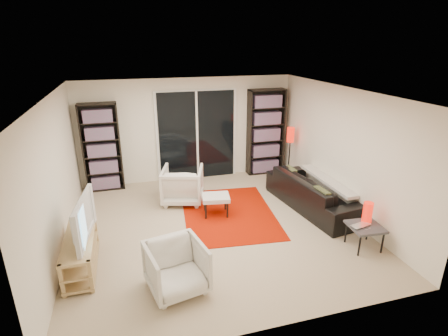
{
  "coord_description": "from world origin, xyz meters",
  "views": [
    {
      "loc": [
        -1.39,
        -5.43,
        3.2
      ],
      "look_at": [
        0.25,
        0.3,
        1.0
      ],
      "focal_mm": 28.0,
      "sensor_mm": 36.0,
      "label": 1
    }
  ],
  "objects_px": {
    "armchair_front": "(176,268)",
    "sofa": "(314,192)",
    "bookshelf_left": "(102,148)",
    "bookshelf_right": "(266,132)",
    "tv_stand": "(81,253)",
    "side_table": "(365,228)",
    "armchair_back": "(183,185)",
    "ottoman": "(216,198)",
    "floor_lamp": "(290,141)"
  },
  "relations": [
    {
      "from": "bookshelf_left",
      "to": "tv_stand",
      "type": "distance_m",
      "value": 3.08
    },
    {
      "from": "sofa",
      "to": "armchair_front",
      "type": "relative_size",
      "value": 3.01
    },
    {
      "from": "tv_stand",
      "to": "armchair_front",
      "type": "relative_size",
      "value": 1.71
    },
    {
      "from": "sofa",
      "to": "ottoman",
      "type": "bearing_deg",
      "value": 75.51
    },
    {
      "from": "sofa",
      "to": "ottoman",
      "type": "distance_m",
      "value": 1.98
    },
    {
      "from": "ottoman",
      "to": "side_table",
      "type": "xyz_separation_m",
      "value": [
        2.02,
        -1.77,
        0.01
      ]
    },
    {
      "from": "armchair_front",
      "to": "side_table",
      "type": "bearing_deg",
      "value": -8.29
    },
    {
      "from": "bookshelf_left",
      "to": "bookshelf_right",
      "type": "relative_size",
      "value": 0.93
    },
    {
      "from": "sofa",
      "to": "armchair_back",
      "type": "xyz_separation_m",
      "value": [
        -2.48,
        0.99,
        0.04
      ]
    },
    {
      "from": "bookshelf_left",
      "to": "ottoman",
      "type": "height_order",
      "value": "bookshelf_left"
    },
    {
      "from": "tv_stand",
      "to": "sofa",
      "type": "distance_m",
      "value": 4.39
    },
    {
      "from": "tv_stand",
      "to": "sofa",
      "type": "relative_size",
      "value": 0.57
    },
    {
      "from": "bookshelf_right",
      "to": "side_table",
      "type": "bearing_deg",
      "value": -86.16
    },
    {
      "from": "bookshelf_right",
      "to": "armchair_back",
      "type": "xyz_separation_m",
      "value": [
        -2.28,
        -1.14,
        -0.67
      ]
    },
    {
      "from": "sofa",
      "to": "armchair_back",
      "type": "relative_size",
      "value": 2.74
    },
    {
      "from": "armchair_back",
      "to": "floor_lamp",
      "type": "bearing_deg",
      "value": -151.47
    },
    {
      "from": "bookshelf_right",
      "to": "armchair_front",
      "type": "bearing_deg",
      "value": -126.35
    },
    {
      "from": "bookshelf_left",
      "to": "floor_lamp",
      "type": "height_order",
      "value": "bookshelf_left"
    },
    {
      "from": "armchair_back",
      "to": "armchair_front",
      "type": "height_order",
      "value": "armchair_back"
    },
    {
      "from": "ottoman",
      "to": "bookshelf_left",
      "type": "bearing_deg",
      "value": 137.65
    },
    {
      "from": "bookshelf_right",
      "to": "floor_lamp",
      "type": "bearing_deg",
      "value": -56.79
    },
    {
      "from": "sofa",
      "to": "ottoman",
      "type": "relative_size",
      "value": 3.95
    },
    {
      "from": "sofa",
      "to": "side_table",
      "type": "xyz_separation_m",
      "value": [
        0.05,
        -1.53,
        0.03
      ]
    },
    {
      "from": "armchair_front",
      "to": "floor_lamp",
      "type": "height_order",
      "value": "floor_lamp"
    },
    {
      "from": "bookshelf_left",
      "to": "ottoman",
      "type": "bearing_deg",
      "value": -42.35
    },
    {
      "from": "armchair_front",
      "to": "floor_lamp",
      "type": "xyz_separation_m",
      "value": [
        3.21,
        3.25,
        0.62
      ]
    },
    {
      "from": "armchair_front",
      "to": "side_table",
      "type": "height_order",
      "value": "armchair_front"
    },
    {
      "from": "sofa",
      "to": "side_table",
      "type": "bearing_deg",
      "value": 174.26
    },
    {
      "from": "tv_stand",
      "to": "armchair_back",
      "type": "bearing_deg",
      "value": 45.36
    },
    {
      "from": "armchair_front",
      "to": "armchair_back",
      "type": "bearing_deg",
      "value": 67.01
    },
    {
      "from": "bookshelf_right",
      "to": "sofa",
      "type": "distance_m",
      "value": 2.25
    },
    {
      "from": "ottoman",
      "to": "armchair_front",
      "type": "bearing_deg",
      "value": -118.38
    },
    {
      "from": "bookshelf_left",
      "to": "armchair_front",
      "type": "relative_size",
      "value": 2.59
    },
    {
      "from": "tv_stand",
      "to": "ottoman",
      "type": "relative_size",
      "value": 2.24
    },
    {
      "from": "bookshelf_left",
      "to": "armchair_back",
      "type": "distance_m",
      "value": 2.03
    },
    {
      "from": "bookshelf_left",
      "to": "bookshelf_right",
      "type": "height_order",
      "value": "bookshelf_right"
    },
    {
      "from": "bookshelf_left",
      "to": "ottoman",
      "type": "relative_size",
      "value": 3.39
    },
    {
      "from": "floor_lamp",
      "to": "sofa",
      "type": "bearing_deg",
      "value": -96.97
    },
    {
      "from": "bookshelf_right",
      "to": "ottoman",
      "type": "distance_m",
      "value": 2.69
    },
    {
      "from": "bookshelf_left",
      "to": "sofa",
      "type": "bearing_deg",
      "value": -27.75
    },
    {
      "from": "ottoman",
      "to": "bookshelf_right",
      "type": "bearing_deg",
      "value": 46.86
    },
    {
      "from": "floor_lamp",
      "to": "bookshelf_left",
      "type": "bearing_deg",
      "value": 172.14
    },
    {
      "from": "tv_stand",
      "to": "floor_lamp",
      "type": "bearing_deg",
      "value": 28.14
    },
    {
      "from": "ottoman",
      "to": "side_table",
      "type": "distance_m",
      "value": 2.68
    },
    {
      "from": "bookshelf_right",
      "to": "ottoman",
      "type": "height_order",
      "value": "bookshelf_right"
    },
    {
      "from": "sofa",
      "to": "side_table",
      "type": "height_order",
      "value": "sofa"
    },
    {
      "from": "armchair_front",
      "to": "sofa",
      "type": "bearing_deg",
      "value": 17.88
    },
    {
      "from": "side_table",
      "to": "armchair_back",
      "type": "bearing_deg",
      "value": 135.11
    },
    {
      "from": "bookshelf_left",
      "to": "tv_stand",
      "type": "xyz_separation_m",
      "value": [
        -0.26,
        -2.99,
        -0.71
      ]
    },
    {
      "from": "tv_stand",
      "to": "side_table",
      "type": "relative_size",
      "value": 2.39
    }
  ]
}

